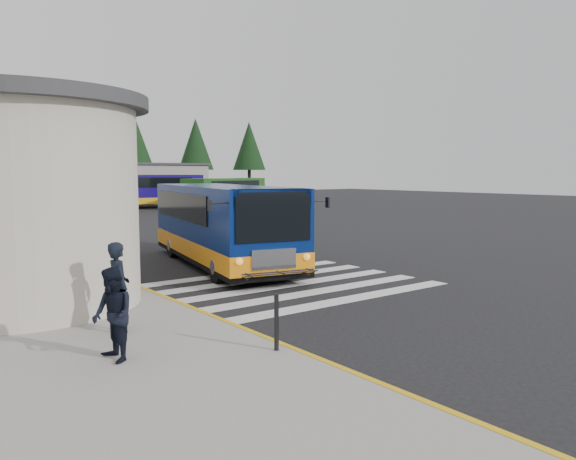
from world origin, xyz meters
TOP-DOWN VIEW (x-y plane):
  - ground at (0.00, 0.00)m, footprint 140.00×140.00m
  - curb_strip at (-4.05, 4.00)m, footprint 0.12×34.00m
  - crosswalk at (-0.50, -0.80)m, footprint 8.00×5.35m
  - depot_building at (6.00, 42.00)m, footprint 26.40×8.40m
  - tree_line at (6.29, 50.00)m, footprint 58.40×4.40m
  - transit_bus at (-0.01, 3.33)m, footprint 4.96×10.10m
  - pedestrian_a at (-6.07, -2.99)m, footprint 0.48×0.67m
  - pedestrian_b at (-6.79, -4.61)m, footprint 0.62×0.78m
  - bollard at (-4.35, -5.77)m, footprint 0.08×0.08m
  - far_bus_a at (11.05, 35.47)m, footprint 10.43×4.24m
  - far_bus_b at (16.11, 29.89)m, footprint 9.43×5.78m

SIDE VIEW (x-z plane):
  - ground at x=0.00m, z-range 0.00..0.00m
  - crosswalk at x=-0.50m, z-range 0.00..0.01m
  - curb_strip at x=-4.05m, z-range 0.00..0.16m
  - bollard at x=-4.35m, z-range 0.15..1.14m
  - pedestrian_b at x=-6.79m, z-range 0.15..1.70m
  - pedestrian_a at x=-6.07m, z-range 0.15..1.90m
  - transit_bus at x=-0.01m, z-range -0.06..2.71m
  - far_bus_b at x=16.11m, z-range 0.35..2.71m
  - far_bus_a at x=11.05m, z-range 0.39..3.01m
  - depot_building at x=6.00m, z-range 0.01..4.21m
  - tree_line at x=6.29m, z-range 1.77..11.77m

